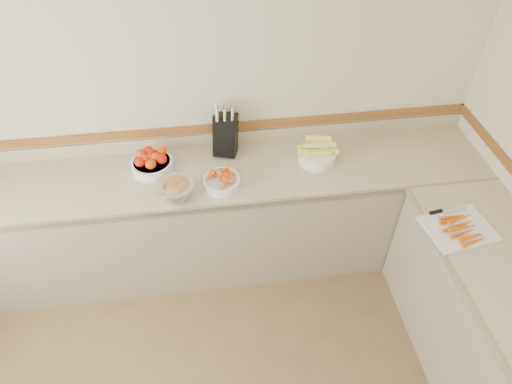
{
  "coord_description": "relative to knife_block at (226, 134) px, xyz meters",
  "views": [
    {
      "loc": [
        0.07,
        -0.66,
        2.95
      ],
      "look_at": [
        0.35,
        1.35,
        1.0
      ],
      "focal_mm": 32.0,
      "sensor_mm": 36.0,
      "label": 1
    }
  ],
  "objects": [
    {
      "name": "back_wall",
      "position": [
        -0.21,
        0.1,
        0.24
      ],
      "size": [
        4.0,
        0.0,
        4.0
      ],
      "primitive_type": "plane",
      "rotation": [
        1.57,
        0.0,
        0.0
      ],
      "color": "beige",
      "rests_on": "ground_plane"
    },
    {
      "name": "counter_back",
      "position": [
        -0.21,
        -0.22,
        -0.6
      ],
      "size": [
        4.0,
        0.65,
        1.08
      ],
      "color": "#BEAD8A",
      "rests_on": "ground_plane"
    },
    {
      "name": "knife_block",
      "position": [
        0.0,
        0.0,
        0.0
      ],
      "size": [
        0.21,
        0.23,
        0.38
      ],
      "color": "black",
      "rests_on": "counter_back"
    },
    {
      "name": "rhubarb_bowl",
      "position": [
        -0.36,
        -0.43,
        -0.08
      ],
      "size": [
        0.25,
        0.25,
        0.14
      ],
      "color": "#B2B2BA",
      "rests_on": "counter_back"
    },
    {
      "name": "tomato_bowl",
      "position": [
        -0.52,
        -0.13,
        -0.09
      ],
      "size": [
        0.28,
        0.28,
        0.14
      ],
      "color": "white",
      "rests_on": "counter_back"
    },
    {
      "name": "corn_bowl",
      "position": [
        0.61,
        -0.19,
        -0.09
      ],
      "size": [
        0.29,
        0.26,
        0.19
      ],
      "color": "white",
      "rests_on": "counter_back"
    },
    {
      "name": "cherry_tomato_bowl",
      "position": [
        -0.06,
        -0.36,
        -0.11
      ],
      "size": [
        0.24,
        0.24,
        0.13
      ],
      "color": "white",
      "rests_on": "counter_back"
    },
    {
      "name": "cutting_board",
      "position": [
        1.31,
        -0.94,
        -0.14
      ],
      "size": [
        0.43,
        0.36,
        0.06
      ],
      "color": "white",
      "rests_on": "counter_right"
    }
  ]
}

